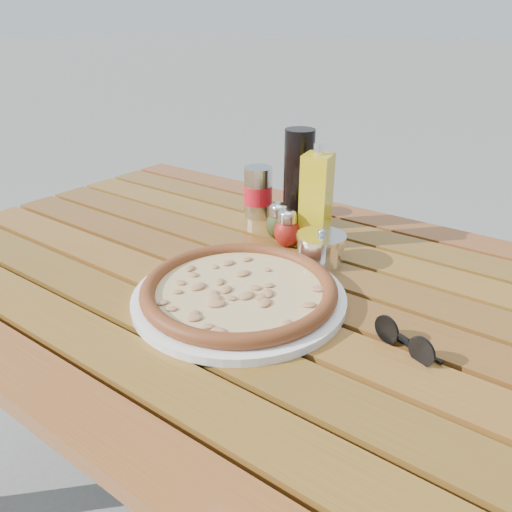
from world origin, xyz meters
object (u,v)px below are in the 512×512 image
Objects in this scene: soda_can at (258,193)px; sunglasses at (405,341)px; plate at (239,297)px; pizza at (239,289)px; dark_bottle at (298,179)px; olive_oil_cruet at (316,199)px; pepper_shaker at (287,229)px; table at (250,309)px; parmesan_tin at (321,248)px; oregano_shaker at (278,221)px.

soda_can reaches higher than sunglasses.
sunglasses reaches higher than plate.
plate is at bearing 0.00° from pizza.
pizza is 0.28m from sunglasses.
dark_bottle reaches higher than olive_oil_cruet.
dark_bottle is at bearing 143.65° from olive_oil_cruet.
pizza is 4.73× the size of pepper_shaker.
pepper_shaker is at bearing -34.59° from soda_can.
sunglasses is at bearing -9.75° from table.
plate is 4.39× the size of pepper_shaker.
olive_oil_cruet is at bearing 94.03° from pizza.
pizza is 0.29m from olive_oil_cruet.
parmesan_tin is (0.25, -0.13, -0.03)m from soda_can.
pizza is 0.28m from oregano_shaker.
dark_bottle is at bearing 111.29° from pepper_shaker.
pizza is 0.24m from pepper_shaker.
plate is at bearing -58.59° from soda_can.
plate is 0.30m from olive_oil_cruet.
sunglasses is (0.28, 0.03, -0.01)m from pizza.
olive_oil_cruet is 1.91× the size of sunglasses.
parmesan_tin is 0.93× the size of sunglasses.
pepper_shaker is at bearing 168.39° from sunglasses.
oregano_shaker reaches higher than sunglasses.
soda_can is at bearing 121.41° from plate.
table is 6.36× the size of dark_bottle.
plate is 0.25m from pepper_shaker.
sunglasses is (0.32, -0.05, 0.09)m from table.
oregano_shaker is 0.14m from soda_can.
pizza is 1.76× the size of dark_bottle.
dark_bottle is at bearing 92.86° from oregano_shaker.
pepper_shaker is (-0.06, 0.24, 0.03)m from plate.
plate is 1.71× the size of olive_oil_cruet.
dark_bottle is 0.50m from sunglasses.
oregano_shaker is 0.10m from olive_oil_cruet.
table is at bearing -124.04° from parmesan_tin.
pepper_shaker and oregano_shaker have the same top height.
pepper_shaker is 0.08m from olive_oil_cruet.
dark_bottle is (-0.10, 0.34, 0.09)m from pizza.
soda_can is 1.09× the size of sunglasses.
oregano_shaker is at bearing 110.14° from pizza.
table is 0.34m from sunglasses.
parmesan_tin is at bearing -16.87° from pepper_shaker.
soda_can is at bearing 167.39° from sunglasses.
table is at bearing 116.40° from pizza.
parmesan_tin is (0.10, -0.03, -0.01)m from pepper_shaker.
soda_can is (-0.11, 0.08, 0.02)m from oregano_shaker.
pepper_shaker is at bearing 103.81° from pizza.
sunglasses is at bearing -39.50° from dark_bottle.
pizza is 1.85× the size of olive_oil_cruet.
plate is at bearing -85.97° from olive_oil_cruet.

